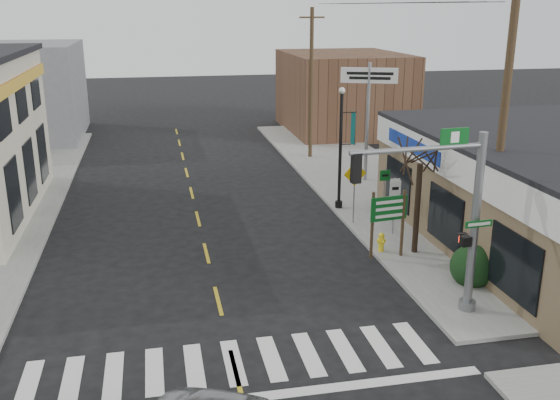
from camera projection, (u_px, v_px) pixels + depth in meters
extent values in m
plane|color=black|center=(235.00, 371.00, 15.68)|extent=(140.00, 140.00, 0.00)
cube|color=gray|center=(387.00, 198.00, 29.55)|extent=(6.00, 38.00, 0.13)
cube|color=gold|center=(206.00, 253.00, 23.16)|extent=(0.12, 56.00, 0.01)
cube|color=silver|center=(233.00, 362.00, 16.06)|extent=(11.00, 2.20, 0.01)
cube|color=brown|center=(343.00, 92.00, 45.22)|extent=(8.00, 10.00, 5.60)
cube|color=slate|center=(11.00, 92.00, 42.54)|extent=(9.00, 10.00, 6.40)
cylinder|color=gray|center=(475.00, 224.00, 17.84)|extent=(0.25, 0.25, 5.36)
cylinder|color=gray|center=(416.00, 148.00, 16.77)|extent=(3.93, 0.14, 0.14)
cube|color=black|center=(353.00, 166.00, 16.54)|extent=(0.25, 0.20, 0.80)
cube|color=#0B501A|center=(479.00, 224.00, 17.60)|extent=(0.85, 0.04, 0.20)
cube|color=#0B501A|center=(453.00, 136.00, 16.89)|extent=(0.85, 0.05, 0.49)
cube|color=black|center=(466.00, 242.00, 17.89)|extent=(0.29, 0.23, 0.29)
cube|color=#473521|center=(372.00, 225.00, 22.04)|extent=(0.09, 0.09, 2.47)
cube|color=#473521|center=(403.00, 223.00, 22.26)|extent=(0.09, 0.09, 2.47)
cube|color=#0E4A18|center=(389.00, 208.00, 21.91)|extent=(1.41, 0.05, 0.88)
cylinder|color=yellow|center=(381.00, 244.00, 22.93)|extent=(0.21, 0.21, 0.58)
sphere|color=yellow|center=(382.00, 236.00, 22.84)|extent=(0.23, 0.23, 0.23)
cylinder|color=gray|center=(354.00, 195.00, 25.72)|extent=(0.06, 0.06, 2.40)
cube|color=#BF9508|center=(355.00, 174.00, 25.42)|extent=(1.02, 0.03, 1.02)
cylinder|color=black|center=(340.00, 151.00, 27.25)|extent=(0.14, 0.14, 5.17)
sphere|color=silver|center=(342.00, 91.00, 26.46)|extent=(0.28, 0.28, 0.28)
cube|color=#084B49|center=(353.00, 128.00, 27.06)|extent=(0.02, 0.55, 1.39)
cylinder|color=gray|center=(367.00, 123.00, 31.59)|extent=(0.18, 0.18, 6.01)
cube|color=silver|center=(369.00, 75.00, 30.89)|extent=(2.83, 0.18, 0.75)
cylinder|color=black|center=(417.00, 209.00, 22.47)|extent=(0.21, 0.21, 3.33)
ellipsoid|color=black|center=(472.00, 266.00, 20.30)|extent=(1.44, 1.44, 1.08)
ellipsoid|color=#173216|center=(464.00, 209.00, 26.34)|extent=(1.18, 1.18, 0.89)
cylinder|color=#402F19|center=(503.00, 119.00, 20.22)|extent=(0.27, 0.27, 10.28)
cylinder|color=#433223|center=(311.00, 84.00, 36.25)|extent=(0.22, 0.22, 8.61)
cube|color=#433223|center=(312.00, 17.00, 35.14)|extent=(1.50, 0.09, 0.09)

